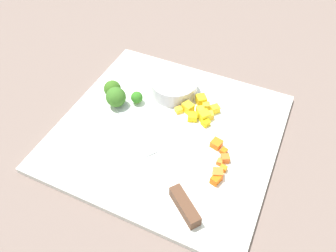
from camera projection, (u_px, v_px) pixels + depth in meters
ground_plane at (168, 133)px, 0.66m from camera, size 4.00×4.00×0.00m
cutting_board at (168, 131)px, 0.65m from camera, size 0.42×0.40×0.01m
prep_bowl at (174, 86)px, 0.71m from camera, size 0.10×0.10×0.03m
chef_knife at (166, 177)px, 0.56m from camera, size 0.28×0.22×0.02m
carrot_dice_0 at (218, 174)px, 0.57m from camera, size 0.02×0.02×0.02m
carrot_dice_1 at (215, 180)px, 0.56m from camera, size 0.02×0.02×0.02m
carrot_dice_2 at (220, 162)px, 0.59m from camera, size 0.01×0.01×0.01m
carrot_dice_3 at (216, 144)px, 0.61m from camera, size 0.02×0.02×0.01m
carrot_dice_4 at (223, 168)px, 0.58m from camera, size 0.01×0.01×0.01m
carrot_dice_5 at (224, 151)px, 0.61m from camera, size 0.01×0.01×0.01m
carrot_dice_6 at (225, 159)px, 0.59m from camera, size 0.02×0.02×0.01m
pepper_dice_0 at (200, 110)px, 0.67m from camera, size 0.02×0.02×0.01m
pepper_dice_1 at (201, 100)px, 0.69m from camera, size 0.03×0.03×0.02m
pepper_dice_2 at (204, 116)px, 0.66m from camera, size 0.03×0.03×0.02m
pepper_dice_3 at (206, 123)px, 0.65m from camera, size 0.02×0.02×0.01m
pepper_dice_4 at (210, 115)px, 0.66m from camera, size 0.02×0.02×0.01m
pepper_dice_5 at (188, 108)px, 0.67m from camera, size 0.03×0.02×0.02m
pepper_dice_6 at (192, 117)px, 0.66m from camera, size 0.02×0.02×0.01m
pepper_dice_7 at (180, 110)px, 0.67m from camera, size 0.02×0.02×0.01m
pepper_dice_8 at (215, 109)px, 0.67m from camera, size 0.02×0.02×0.02m
pepper_dice_9 at (206, 106)px, 0.68m from camera, size 0.02×0.02×0.01m
broccoli_floret_0 at (116, 97)px, 0.67m from camera, size 0.04×0.04×0.04m
broccoli_floret_1 at (112, 89)px, 0.70m from camera, size 0.04×0.04×0.04m
broccoli_floret_2 at (137, 97)px, 0.69m from camera, size 0.03×0.03×0.03m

